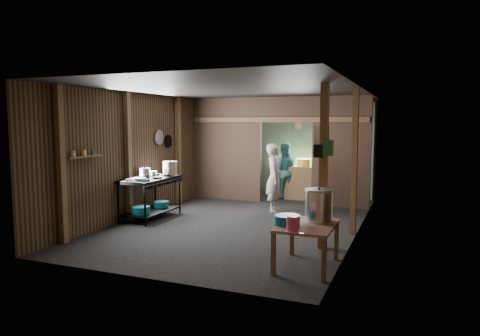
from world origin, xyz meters
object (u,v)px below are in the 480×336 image
at_px(stove_pot_large, 170,169).
at_px(yellow_tub, 304,163).
at_px(prep_table, 307,246).
at_px(gas_range, 151,198).
at_px(stock_pot, 319,206).
at_px(cook, 274,178).
at_px(pink_bucket, 292,223).

height_order(stove_pot_large, yellow_tub, stove_pot_large).
bearing_deg(prep_table, stove_pot_large, 146.71).
bearing_deg(prep_table, gas_range, 154.01).
bearing_deg(yellow_tub, stock_pot, -74.06).
height_order(gas_range, stock_pot, stock_pot).
distance_m(stock_pot, yellow_tub, 5.17).
relative_size(prep_table, stock_pot, 2.13).
distance_m(yellow_tub, cook, 1.82).
relative_size(gas_range, stove_pot_large, 4.44).
bearing_deg(stove_pot_large, yellow_tub, 52.77).
bearing_deg(stock_pot, cook, 117.50).
distance_m(stove_pot_large, stock_pot, 4.18).
xyz_separation_m(gas_range, yellow_tub, (2.39, 3.44, 0.52)).
height_order(yellow_tub, cook, cook).
bearing_deg(yellow_tub, stove_pot_large, -127.23).
relative_size(gas_range, prep_table, 1.42).
height_order(prep_table, yellow_tub, yellow_tub).
bearing_deg(stock_pot, gas_range, 158.09).
bearing_deg(stock_pot, pink_bucket, -108.11).
distance_m(prep_table, stock_pot, 0.59).
distance_m(prep_table, pink_bucket, 0.55).
relative_size(stove_pot_large, pink_bucket, 1.79).
bearing_deg(gas_range, pink_bucket, -31.16).
bearing_deg(cook, pink_bucket, -175.13).
relative_size(gas_range, stock_pot, 3.03).
height_order(stock_pot, pink_bucket, stock_pot).
bearing_deg(cook, stove_pot_large, 103.86).
xyz_separation_m(stove_pot_large, yellow_tub, (2.22, 2.92, -0.04)).
relative_size(gas_range, yellow_tub, 3.99).
bearing_deg(yellow_tub, gas_range, -124.81).
bearing_deg(cook, yellow_tub, -23.31).
height_order(gas_range, cook, cook).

